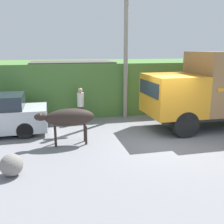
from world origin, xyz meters
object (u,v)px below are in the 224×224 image
brown_cow (69,118)px  roadside_rock (11,165)px  utility_pole (126,50)px  pedestrian_on_hill (81,103)px

brown_cow → roadside_rock: size_ratio=3.40×
utility_pole → roadside_rock: (-4.93, -5.54, -3.13)m
utility_pole → roadside_rock: bearing=-131.7°
pedestrian_on_hill → utility_pole: utility_pole is taller
brown_cow → pedestrian_on_hill: 3.08m
brown_cow → pedestrian_on_hill: bearing=85.7°
brown_cow → roadside_rock: (-1.78, -2.18, -0.70)m
brown_cow → pedestrian_on_hill: pedestrian_on_hill is taller
pedestrian_on_hill → utility_pole: size_ratio=0.25×
brown_cow → utility_pole: size_ratio=0.33×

